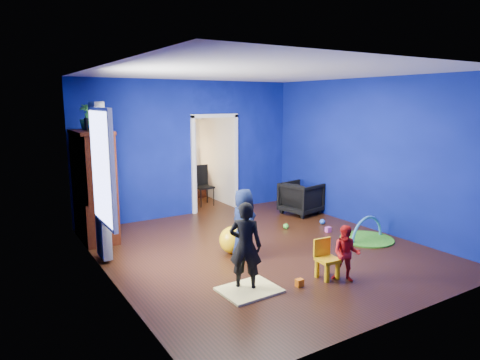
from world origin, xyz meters
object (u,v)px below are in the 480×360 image
tv_armoire (94,186)px  hopper_ball (233,240)px  child_navy (244,224)px  kid_chair (328,261)px  child_black (245,246)px  study_desk (187,183)px  play_mat (367,239)px  folding_chair (204,186)px  toddler_red (346,254)px  armchair (301,198)px  vase (94,125)px  crt_tv (96,183)px

tv_armoire → hopper_ball: size_ratio=4.39×
child_navy → kid_chair: size_ratio=2.22×
child_black → study_desk: child_black is taller
kid_chair → play_mat: bearing=31.6°
hopper_ball → folding_chair: size_ratio=0.49×
toddler_red → kid_chair: toddler_red is taller
armchair → play_mat: (-0.17, -2.04, -0.34)m
armchair → child_black: size_ratio=0.66×
tv_armoire → toddler_red: bearing=-56.1°
child_navy → vase: (-1.76, 1.88, 1.51)m
armchair → child_navy: child_navy is taller
crt_tv → hopper_ball: size_ratio=1.57×
child_navy → kid_chair: 1.46m
crt_tv → folding_chair: size_ratio=0.76×
child_navy → tv_armoire: bearing=35.3°
kid_chair → play_mat: size_ratio=0.53×
tv_armoire → folding_chair: (2.82, 1.27, -0.52)m
vase → tv_armoire: (0.00, 0.30, -1.08)m
vase → child_navy: bearing=-46.8°
hopper_ball → study_desk: study_desk is taller
toddler_red → child_black: bearing=-154.3°
child_navy → vase: vase is taller
play_mat → study_desk: 5.02m
vase → kid_chair: 4.35m
play_mat → study_desk: study_desk is taller
armchair → child_navy: 3.00m
armchair → study_desk: size_ratio=0.88×
play_mat → hopper_ball: bearing=164.2°
vase → hopper_ball: bearing=-43.6°
armchair → tv_armoire: size_ratio=0.40×
child_black → crt_tv: bearing=-29.4°
child_black → study_desk: size_ratio=1.34×
child_navy → play_mat: bearing=-104.1°
tv_armoire → hopper_ball: 2.69m
play_mat → folding_chair: size_ratio=1.03×
toddler_red → tv_armoire: tv_armoire is taller
child_navy → toddler_red: (0.72, -1.51, -0.16)m
crt_tv → armchair: bearing=-7.7°
child_black → crt_tv: size_ratio=1.69×
play_mat → vase: bearing=150.7°
hopper_ball → kid_chair: 1.68m
tv_armoire → kid_chair: 4.26m
toddler_red → tv_armoire: 4.49m
kid_chair → hopper_ball: bearing=116.9°
vase → play_mat: 5.15m
vase → play_mat: bearing=-29.3°
tv_armoire → armchair: bearing=-7.6°
child_black → armchair: bearing=-99.1°
child_navy → crt_tv: (-1.72, 2.18, 0.46)m
toddler_red → vase: 4.52m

